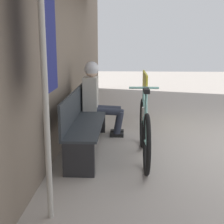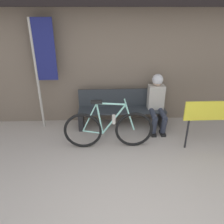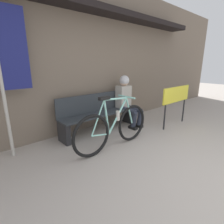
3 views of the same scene
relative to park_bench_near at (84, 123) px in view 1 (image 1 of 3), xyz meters
name	(u,v)px [view 1 (image 1 of 3)]	position (x,y,z in m)	size (l,w,h in m)	color
storefront_wall	(53,28)	(-0.03, 0.37, 1.27)	(12.00, 0.56, 3.20)	#756656
park_bench_near	(84,123)	(0.00, 0.00, 0.00)	(1.88, 0.42, 0.82)	#2D3338
bicycle	(144,130)	(-0.31, -0.82, -0.01)	(1.66, 0.40, 0.95)	black
person_seated	(97,94)	(0.73, -0.12, 0.28)	(0.34, 0.65, 1.19)	#2D3342
banner_pole	(47,44)	(-1.60, 0.06, 1.08)	(0.45, 0.05, 2.27)	#B7B2A8
signboard	(145,85)	(1.57, -0.93, 0.31)	(1.09, 0.04, 0.94)	#232326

